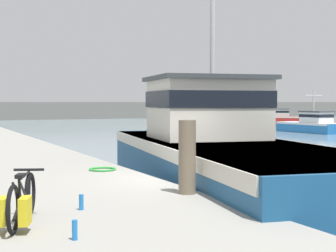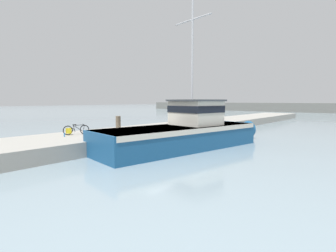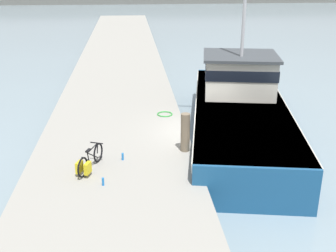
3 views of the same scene
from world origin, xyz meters
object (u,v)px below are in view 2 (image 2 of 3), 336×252
bicycle_touring (74,130)px  mooring_post (118,126)px  water_bottle_on_curb (64,135)px  water_bottle_by_bike (92,133)px  fishing_boat_main (186,131)px

bicycle_touring → mooring_post: (3.23, 1.29, 0.36)m
bicycle_touring → water_bottle_on_curb: (0.50, -0.97, -0.20)m
mooring_post → water_bottle_by_bike: (-2.17, -0.57, -0.56)m
water_bottle_by_bike → mooring_post: bearing=14.6°
bicycle_touring → water_bottle_on_curb: 1.11m
water_bottle_on_curb → water_bottle_by_bike: 1.78m
fishing_boat_main → water_bottle_on_curb: 8.08m
bicycle_touring → water_bottle_by_bike: 1.30m
fishing_boat_main → water_bottle_by_bike: size_ratio=58.20×
bicycle_touring → water_bottle_on_curb: bearing=-41.6°
mooring_post → water_bottle_on_curb: mooring_post is taller
bicycle_touring → fishing_boat_main: bearing=60.0°
fishing_boat_main → bicycle_touring: fishing_boat_main is taller
water_bottle_by_bike → fishing_boat_main: bearing=39.7°
fishing_boat_main → mooring_post: size_ratio=10.48×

